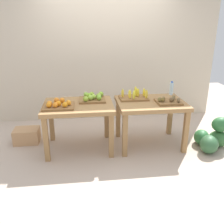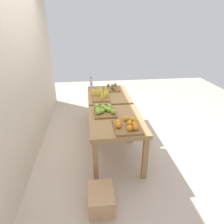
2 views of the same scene
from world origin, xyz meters
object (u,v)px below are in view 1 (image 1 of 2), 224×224
apple_bin (92,98)px  cardboard_produce_box (27,136)px  orange_bin (58,105)px  kiwi_bin (168,101)px  watermelon_pile (212,137)px  display_table_left (78,111)px  banana_crate (134,96)px  water_bottle (171,89)px  display_table_right (151,108)px

apple_bin → cardboard_produce_box: 1.29m
orange_bin → kiwi_bin: bearing=0.2°
orange_bin → watermelon_pile: (2.35, -0.13, -0.59)m
display_table_left → watermelon_pile: size_ratio=1.53×
apple_bin → banana_crate: banana_crate is taller
apple_bin → banana_crate: 0.66m
banana_crate → water_bottle: water_bottle is taller
display_table_left → display_table_right: size_ratio=1.00×
orange_bin → water_bottle: water_bottle is taller
apple_bin → kiwi_bin: apple_bin is taller
display_table_left → display_table_right: (1.12, 0.00, 0.00)m
display_table_left → watermelon_pile: bearing=-6.7°
apple_bin → water_bottle: (1.33, 0.17, 0.06)m
display_table_right → cardboard_produce_box: (-1.99, 0.30, -0.51)m
display_table_left → banana_crate: size_ratio=2.36×
display_table_right → cardboard_produce_box: bearing=171.4°
kiwi_bin → watermelon_pile: size_ratio=0.53×
apple_bin → water_bottle: size_ratio=1.74×
water_bottle → cardboard_produce_box: bearing=-179.5°
watermelon_pile → apple_bin: bearing=167.9°
display_table_left → orange_bin: bearing=-157.0°
water_bottle → watermelon_pile: (0.52, -0.56, -0.66)m
display_table_right → cardboard_produce_box: display_table_right is taller
display_table_left → apple_bin: 0.31m
apple_bin → display_table_left: bearing=-145.9°
apple_bin → display_table_right: bearing=-9.6°
display_table_right → water_bottle: (0.43, 0.32, 0.21)m
display_table_left → water_bottle: size_ratio=4.48×
orange_bin → banana_crate: (1.17, 0.27, 0.01)m
orange_bin → water_bottle: bearing=13.4°
apple_bin → watermelon_pile: bearing=-12.1°
display_table_left → water_bottle: water_bottle is taller
display_table_left → kiwi_bin: kiwi_bin is taller
cardboard_produce_box → orange_bin: bearing=-35.0°
display_table_left → kiwi_bin: (1.36, -0.11, 0.14)m
orange_bin → cardboard_produce_box: size_ratio=1.10×
banana_crate → display_table_left: bearing=-170.0°
display_table_right → banana_crate: bearing=145.7°
apple_bin → water_bottle: bearing=7.2°
orange_bin → kiwi_bin: size_ratio=1.22×
banana_crate → cardboard_produce_box: (-1.76, 0.14, -0.66)m
orange_bin → cardboard_produce_box: orange_bin is taller
display_table_left → display_table_right: 1.12m
orange_bin → watermelon_pile: size_ratio=0.65×
display_table_right → watermelon_pile: bearing=-14.4°
display_table_right → orange_bin: size_ratio=2.36×
display_table_left → apple_bin: (0.22, 0.15, 0.15)m
orange_bin → kiwi_bin: (1.63, 0.01, -0.01)m
kiwi_bin → water_bottle: 0.48m
cardboard_produce_box → water_bottle: bearing=0.5°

